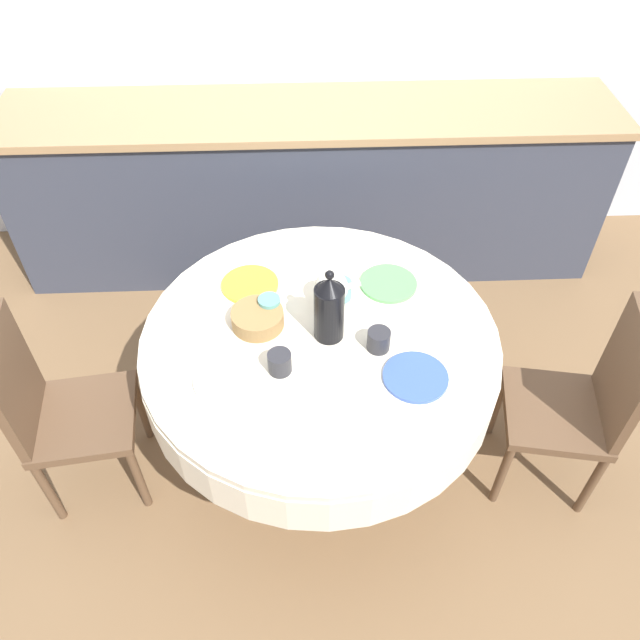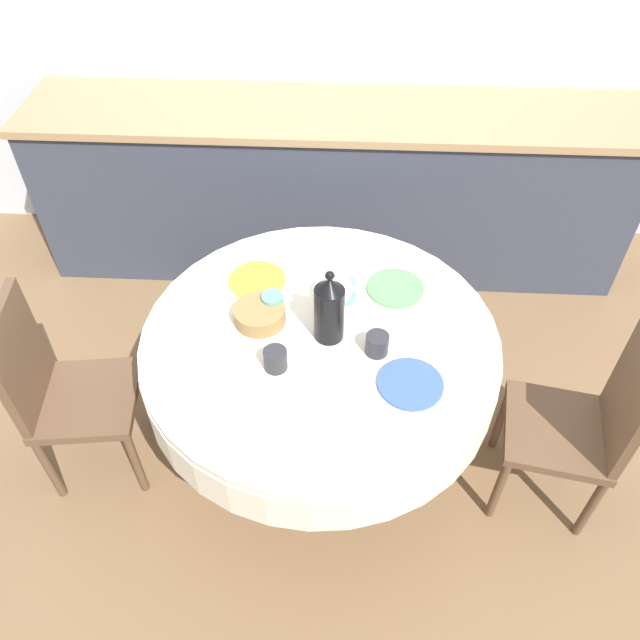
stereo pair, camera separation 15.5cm
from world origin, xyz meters
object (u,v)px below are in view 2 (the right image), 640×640
(chair_left, at_px, (585,421))
(teapot, at_px, (336,289))
(chair_right, at_px, (61,387))
(coffee_carafe, at_px, (329,309))

(chair_left, relative_size, teapot, 4.98)
(chair_left, relative_size, chair_right, 1.00)
(chair_left, bearing_deg, coffee_carafe, 89.76)
(chair_left, distance_m, teapot, 1.07)
(chair_left, xyz_separation_m, coffee_carafe, (-0.98, 0.18, 0.36))
(teapot, bearing_deg, coffee_carafe, -96.11)
(chair_right, relative_size, teapot, 4.98)
(chair_right, height_order, teapot, chair_right)
(chair_right, height_order, coffee_carafe, coffee_carafe)
(chair_left, height_order, chair_right, same)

